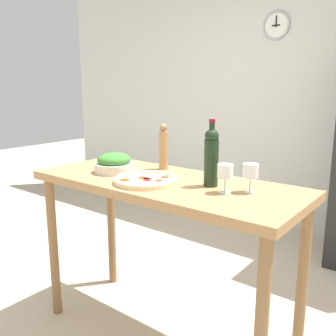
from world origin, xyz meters
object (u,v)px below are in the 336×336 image
at_px(salad_bowl, 114,163).
at_px(wine_bottle, 211,156).
at_px(pepper_mill, 163,147).
at_px(wine_glass_near, 225,173).
at_px(wine_glass_far, 251,172).
at_px(homemade_pizza, 146,180).

bearing_deg(salad_bowl, wine_bottle, 7.58).
bearing_deg(pepper_mill, wine_glass_near, -22.40).
xyz_separation_m(pepper_mill, salad_bowl, (-0.17, -0.24, -0.08)).
bearing_deg(wine_glass_near, pepper_mill, 157.60).
bearing_deg(wine_glass_far, wine_glass_near, -138.75).
distance_m(wine_bottle, salad_bowl, 0.62).
bearing_deg(wine_glass_near, homemade_pizza, -168.21).
relative_size(wine_glass_near, pepper_mill, 0.50).
relative_size(pepper_mill, homemade_pizza, 0.82).
relative_size(pepper_mill, salad_bowl, 1.20).
bearing_deg(pepper_mill, wine_glass_far, -12.98).
bearing_deg(salad_bowl, pepper_mill, 54.21).
height_order(wine_bottle, wine_glass_near, wine_bottle).
height_order(wine_glass_near, wine_glass_far, same).
bearing_deg(wine_glass_far, homemade_pizza, -161.89).
bearing_deg(wine_glass_near, wine_glass_far, 41.25).
bearing_deg(wine_bottle, homemade_pizza, -153.16).
relative_size(wine_glass_far, homemade_pizza, 0.41).
bearing_deg(wine_glass_near, wine_bottle, 150.93).
relative_size(wine_glass_near, homemade_pizza, 0.41).
relative_size(wine_bottle, pepper_mill, 1.22).
xyz_separation_m(wine_bottle, wine_glass_far, (0.21, 0.01, -0.06)).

